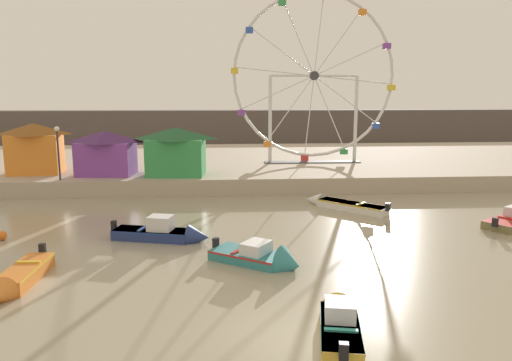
% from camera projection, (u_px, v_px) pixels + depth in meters
% --- Properties ---
extents(ground_plane, '(240.00, 240.00, 0.00)m').
position_uv_depth(ground_plane, '(301.00, 337.00, 13.92)').
color(ground_plane, gray).
extents(quay_promenade, '(110.00, 22.25, 1.11)m').
position_uv_depth(quay_promenade, '(245.00, 163.00, 43.60)').
color(quay_promenade, tan).
rests_on(quay_promenade, ground_plane).
extents(distant_town_skyline, '(140.00, 3.00, 4.40)m').
position_uv_depth(distant_town_skyline, '(236.00, 127.00, 65.30)').
color(distant_town_skyline, '#564C47').
rests_on(distant_town_skyline, ground_plane).
extents(motorboat_orange_hull, '(1.16, 4.31, 1.08)m').
position_uv_depth(motorboat_orange_hull, '(18.00, 279.00, 17.52)').
color(motorboat_orange_hull, orange).
rests_on(motorboat_orange_hull, ground_plane).
extents(motorboat_mustard_yellow, '(1.79, 4.16, 1.23)m').
position_uv_depth(motorboat_mustard_yellow, '(339.00, 318.00, 14.46)').
color(motorboat_mustard_yellow, gold).
rests_on(motorboat_mustard_yellow, ground_plane).
extents(motorboat_navy_blue, '(4.79, 2.26, 1.46)m').
position_uv_depth(motorboat_navy_blue, '(166.00, 233.00, 22.96)').
color(motorboat_navy_blue, navy).
rests_on(motorboat_navy_blue, ground_plane).
extents(motorboat_teal_painted, '(3.96, 3.36, 1.40)m').
position_uv_depth(motorboat_teal_painted, '(264.00, 258.00, 19.75)').
color(motorboat_teal_painted, teal).
rests_on(motorboat_teal_painted, ground_plane).
extents(motorboat_white_red_stripe, '(4.50, 4.58, 1.05)m').
position_uv_depth(motorboat_white_red_stripe, '(340.00, 204.00, 29.28)').
color(motorboat_white_red_stripe, silver).
rests_on(motorboat_white_red_stripe, ground_plane).
extents(ferris_wheel_white_frame, '(13.20, 1.20, 13.42)m').
position_uv_depth(ferris_wheel_white_frame, '(314.00, 78.00, 39.19)').
color(ferris_wheel_white_frame, silver).
rests_on(ferris_wheel_white_frame, quay_promenade).
extents(carnival_booth_green_kiosk, '(4.42, 3.42, 3.30)m').
position_uv_depth(carnival_booth_green_kiosk, '(176.00, 150.00, 34.01)').
color(carnival_booth_green_kiosk, '#33934C').
rests_on(carnival_booth_green_kiosk, quay_promenade).
extents(carnival_booth_purple_stall, '(4.33, 3.18, 3.06)m').
position_uv_depth(carnival_booth_purple_stall, '(106.00, 152.00, 34.11)').
color(carnival_booth_purple_stall, purple).
rests_on(carnival_booth_purple_stall, quay_promenade).
extents(carnival_booth_orange_canopy, '(4.00, 3.03, 3.54)m').
position_uv_depth(carnival_booth_orange_canopy, '(35.00, 148.00, 34.67)').
color(carnival_booth_orange_canopy, orange).
rests_on(carnival_booth_orange_canopy, quay_promenade).
extents(promenade_lamp_near, '(0.32, 0.32, 3.51)m').
position_uv_depth(promenade_lamp_near, '(58.00, 145.00, 31.90)').
color(promenade_lamp_near, '#2D2D33').
rests_on(promenade_lamp_near, quay_promenade).
extents(mooring_buoy_orange, '(0.44, 0.44, 0.44)m').
position_uv_depth(mooring_buoy_orange, '(2.00, 236.00, 22.98)').
color(mooring_buoy_orange, orange).
rests_on(mooring_buoy_orange, ground_plane).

